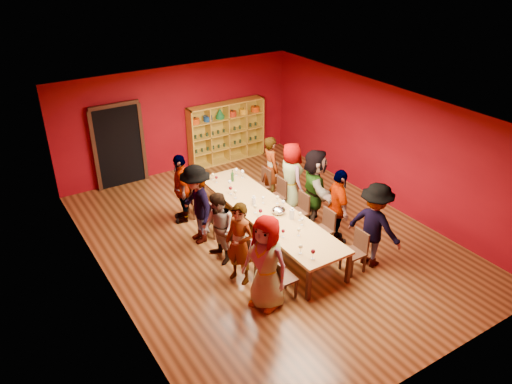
{
  "coord_description": "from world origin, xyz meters",
  "views": [
    {
      "loc": [
        -5.28,
        -7.91,
        6.21
      ],
      "look_at": [
        -0.15,
        0.2,
        1.15
      ],
      "focal_mm": 35.0,
      "sensor_mm": 36.0,
      "label": 1
    }
  ],
  "objects_px": {
    "chair_person_left_0": "(280,277)",
    "chair_person_right_4": "(263,183)",
    "person_left_0": "(266,263)",
    "person_right_4": "(271,168)",
    "chair_person_left_2": "(235,235)",
    "person_right_1": "(338,207)",
    "person_right_3": "(291,177)",
    "chair_person_right_1": "(325,227)",
    "person_left_2": "(219,229)",
    "chair_person_right_0": "(357,249)",
    "person_left_3": "(197,205)",
    "wine_bottle": "(232,177)",
    "person_right_0": "(374,225)",
    "chair_person_left_3": "(214,216)",
    "spittoon_bowl": "(279,210)",
    "chair_person_right_2": "(300,209)",
    "chair_person_left_1": "(255,254)",
    "person_left_1": "(240,244)",
    "chair_person_left_4": "(194,198)",
    "person_right_2": "(315,188)",
    "chair_person_right_3": "(278,194)",
    "tasting_table": "(267,212)",
    "person_left_4": "(181,188)",
    "shelving_unit": "(226,129)"
  },
  "relations": [
    {
      "from": "person_left_2",
      "to": "shelving_unit",
      "type": "bearing_deg",
      "value": 150.25
    },
    {
      "from": "person_right_0",
      "to": "chair_person_right_1",
      "type": "height_order",
      "value": "person_right_0"
    },
    {
      "from": "chair_person_right_1",
      "to": "chair_person_left_1",
      "type": "bearing_deg",
      "value": -178.66
    },
    {
      "from": "person_right_3",
      "to": "person_left_3",
      "type": "bearing_deg",
      "value": 98.41
    },
    {
      "from": "chair_person_left_2",
      "to": "chair_person_right_1",
      "type": "height_order",
      "value": "same"
    },
    {
      "from": "chair_person_right_2",
      "to": "person_right_4",
      "type": "bearing_deg",
      "value": 81.07
    },
    {
      "from": "person_left_0",
      "to": "chair_person_right_0",
      "type": "bearing_deg",
      "value": 66.25
    },
    {
      "from": "chair_person_left_3",
      "to": "spittoon_bowl",
      "type": "height_order",
      "value": "spittoon_bowl"
    },
    {
      "from": "tasting_table",
      "to": "person_right_1",
      "type": "height_order",
      "value": "person_right_1"
    },
    {
      "from": "chair_person_right_2",
      "to": "chair_person_left_2",
      "type": "bearing_deg",
      "value": -175.24
    },
    {
      "from": "person_right_0",
      "to": "person_right_3",
      "type": "height_order",
      "value": "person_right_0"
    },
    {
      "from": "person_left_2",
      "to": "chair_person_right_0",
      "type": "relative_size",
      "value": 1.76
    },
    {
      "from": "person_right_4",
      "to": "chair_person_right_3",
      "type": "bearing_deg",
      "value": 171.12
    },
    {
      "from": "chair_person_left_2",
      "to": "person_right_1",
      "type": "relative_size",
      "value": 0.51
    },
    {
      "from": "person_left_0",
      "to": "chair_person_right_1",
      "type": "bearing_deg",
      "value": 91.93
    },
    {
      "from": "shelving_unit",
      "to": "chair_person_left_1",
      "type": "xyz_separation_m",
      "value": [
        -2.31,
        -5.28,
        -0.49
      ]
    },
    {
      "from": "chair_person_left_0",
      "to": "person_left_1",
      "type": "bearing_deg",
      "value": 111.62
    },
    {
      "from": "person_left_0",
      "to": "person_right_4",
      "type": "xyz_separation_m",
      "value": [
        2.39,
        3.4,
        -0.08
      ]
    },
    {
      "from": "person_left_0",
      "to": "person_right_2",
      "type": "relative_size",
      "value": 0.99
    },
    {
      "from": "person_right_1",
      "to": "chair_person_right_3",
      "type": "xyz_separation_m",
      "value": [
        -0.34,
        1.78,
        -0.38
      ]
    },
    {
      "from": "chair_person_left_3",
      "to": "chair_person_right_1",
      "type": "xyz_separation_m",
      "value": [
        1.82,
        -1.69,
        0.0
      ]
    },
    {
      "from": "chair_person_left_4",
      "to": "wine_bottle",
      "type": "xyz_separation_m",
      "value": [
        0.99,
        -0.16,
        0.37
      ]
    },
    {
      "from": "chair_person_left_4",
      "to": "spittoon_bowl",
      "type": "xyz_separation_m",
      "value": [
        1.05,
        -2.05,
        0.32
      ]
    },
    {
      "from": "person_left_1",
      "to": "person_right_2",
      "type": "xyz_separation_m",
      "value": [
        2.57,
        0.94,
        0.09
      ]
    },
    {
      "from": "chair_person_left_4",
      "to": "wine_bottle",
      "type": "relative_size",
      "value": 2.9
    },
    {
      "from": "shelving_unit",
      "to": "person_right_1",
      "type": "distance_m",
      "value": 5.24
    },
    {
      "from": "chair_person_left_1",
      "to": "chair_person_left_2",
      "type": "bearing_deg",
      "value": 90.0
    },
    {
      "from": "person_left_0",
      "to": "person_right_4",
      "type": "bearing_deg",
      "value": 123.5
    },
    {
      "from": "chair_person_left_1",
      "to": "person_right_4",
      "type": "height_order",
      "value": "person_right_4"
    },
    {
      "from": "chair_person_left_0",
      "to": "person_left_1",
      "type": "distance_m",
      "value": 1.01
    },
    {
      "from": "chair_person_left_3",
      "to": "person_right_3",
      "type": "bearing_deg",
      "value": 2.53
    },
    {
      "from": "wine_bottle",
      "to": "person_left_0",
      "type": "bearing_deg",
      "value": -110.56
    },
    {
      "from": "chair_person_left_2",
      "to": "person_right_3",
      "type": "bearing_deg",
      "value": 25.24
    },
    {
      "from": "person_right_0",
      "to": "chair_person_right_4",
      "type": "distance_m",
      "value": 3.54
    },
    {
      "from": "chair_person_left_4",
      "to": "person_right_4",
      "type": "distance_m",
      "value": 2.11
    },
    {
      "from": "person_right_0",
      "to": "chair_person_right_1",
      "type": "relative_size",
      "value": 2.07
    },
    {
      "from": "person_left_2",
      "to": "chair_person_left_0",
      "type": "bearing_deg",
      "value": 13.81
    },
    {
      "from": "chair_person_right_4",
      "to": "spittoon_bowl",
      "type": "xyz_separation_m",
      "value": [
        -0.77,
        -1.81,
        0.32
      ]
    },
    {
      "from": "person_right_1",
      "to": "chair_person_right_4",
      "type": "relative_size",
      "value": 1.98
    },
    {
      "from": "chair_person_left_0",
      "to": "chair_person_right_4",
      "type": "distance_m",
      "value": 3.86
    },
    {
      "from": "chair_person_left_0",
      "to": "person_right_4",
      "type": "height_order",
      "value": "person_right_4"
    },
    {
      "from": "person_right_3",
      "to": "chair_person_right_1",
      "type": "bearing_deg",
      "value": 174.49
    },
    {
      "from": "chair_person_left_4",
      "to": "person_right_3",
      "type": "height_order",
      "value": "person_right_3"
    },
    {
      "from": "person_left_1",
      "to": "chair_person_right_2",
      "type": "relative_size",
      "value": 1.92
    },
    {
      "from": "chair_person_right_4",
      "to": "chair_person_right_0",
      "type": "bearing_deg",
      "value": -90.0
    },
    {
      "from": "chair_person_right_3",
      "to": "tasting_table",
      "type": "bearing_deg",
      "value": -136.45
    },
    {
      "from": "person_left_2",
      "to": "chair_person_right_2",
      "type": "bearing_deg",
      "value": 95.08
    },
    {
      "from": "tasting_table",
      "to": "person_left_2",
      "type": "bearing_deg",
      "value": -172.53
    },
    {
      "from": "person_left_4",
      "to": "person_right_2",
      "type": "height_order",
      "value": "person_right_2"
    },
    {
      "from": "person_right_4",
      "to": "wine_bottle",
      "type": "relative_size",
      "value": 5.56
    }
  ]
}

